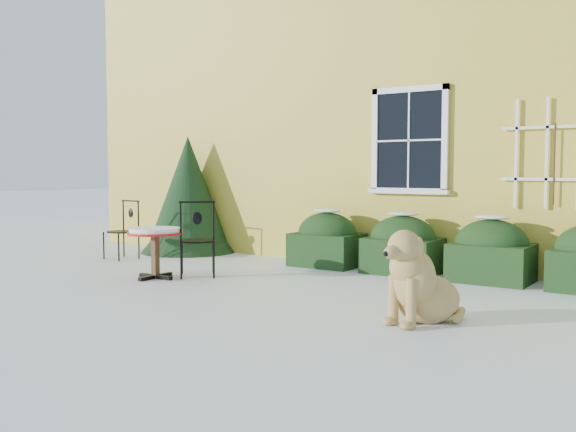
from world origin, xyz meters
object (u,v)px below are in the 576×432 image
Objects in this scene: patio_chair_far at (123,230)px; patio_chair_near at (197,239)px; dog at (418,285)px; bistro_table at (155,236)px; evergreen_shrub at (189,206)px.

patio_chair_near is at bearing -12.08° from patio_chair_far.
dog is at bearing 124.62° from patio_chair_near.
bistro_table is 0.76× the size of patio_chair_far.
patio_chair_far reaches higher than dog.
dog is (5.79, -2.93, -0.48)m from evergreen_shrub.
evergreen_shrub is 1.97× the size of patio_chair_near.
patio_chair_near is (0.39, 0.44, -0.05)m from bistro_table.
dog is at bearing -10.06° from patio_chair_far.
dog is (3.72, -0.88, -0.16)m from patio_chair_near.
evergreen_shrub is 2.81× the size of bistro_table.
evergreen_shrub is 2.15× the size of patio_chair_far.
patio_chair_far reaches higher than bistro_table.
bistro_table is at bearing -168.67° from dog.
patio_chair_near is 1.09× the size of patio_chair_far.
bistro_table is 4.14m from dog.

